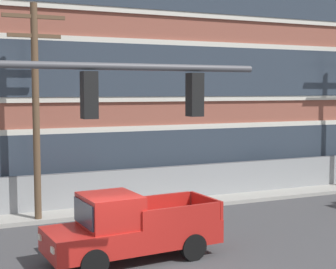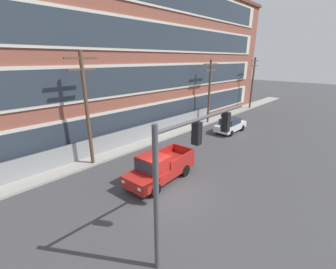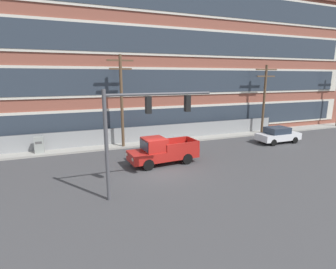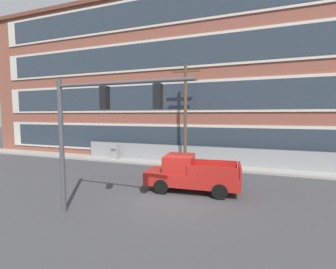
# 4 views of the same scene
# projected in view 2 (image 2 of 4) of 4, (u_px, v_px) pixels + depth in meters

# --- Properties ---
(ground_plane) EXTENTS (160.00, 160.00, 0.00)m
(ground_plane) POSITION_uv_depth(u_px,v_px,m) (170.00, 195.00, 13.35)
(ground_plane) COLOR #424244
(sidewalk_building_side) EXTENTS (80.00, 2.02, 0.16)m
(sidewalk_building_side) POSITION_uv_depth(u_px,v_px,m) (100.00, 157.00, 18.31)
(sidewalk_building_side) COLOR #9E9B93
(sidewalk_building_side) RESTS_ON ground
(brick_mill_building) EXTENTS (55.28, 11.55, 15.58)m
(brick_mill_building) POSITION_uv_depth(u_px,v_px,m) (82.00, 57.00, 21.90)
(brick_mill_building) COLOR brown
(brick_mill_building) RESTS_ON ground
(chain_link_fence) EXTENTS (27.91, 0.06, 1.65)m
(chain_link_fence) POSITION_uv_depth(u_px,v_px,m) (123.00, 138.00, 20.28)
(chain_link_fence) COLOR gray
(chain_link_fence) RESTS_ON ground
(traffic_signal_mast) EXTENTS (5.94, 0.43, 5.78)m
(traffic_signal_mast) POSITION_uv_depth(u_px,v_px,m) (188.00, 156.00, 8.64)
(traffic_signal_mast) COLOR #4C4C51
(traffic_signal_mast) RESTS_ON ground
(pickup_truck_red) EXTENTS (5.33, 2.30, 2.02)m
(pickup_truck_red) POSITION_uv_depth(u_px,v_px,m) (160.00, 168.00, 14.54)
(pickup_truck_red) COLOR #AD1E19
(pickup_truck_red) RESTS_ON ground
(sedan_white) EXTENTS (4.30, 1.88, 1.56)m
(sedan_white) POSITION_uv_depth(u_px,v_px,m) (230.00, 125.00, 24.62)
(sedan_white) COLOR silver
(sedan_white) RESTS_ON ground
(utility_pole_near_corner) EXTENTS (2.28, 0.26, 8.22)m
(utility_pole_near_corner) POSITION_uv_depth(u_px,v_px,m) (86.00, 106.00, 15.72)
(utility_pole_near_corner) COLOR brown
(utility_pole_near_corner) RESTS_ON ground
(utility_pole_midblock) EXTENTS (2.74, 0.26, 7.61)m
(utility_pole_midblock) POSITION_uv_depth(u_px,v_px,m) (209.00, 89.00, 26.86)
(utility_pole_midblock) COLOR brown
(utility_pole_midblock) RESTS_ON ground
(utility_pole_far_east) EXTENTS (2.37, 0.26, 7.88)m
(utility_pole_far_east) POSITION_uv_depth(u_px,v_px,m) (253.00, 81.00, 35.00)
(utility_pole_far_east) COLOR brown
(utility_pole_far_east) RESTS_ON ground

